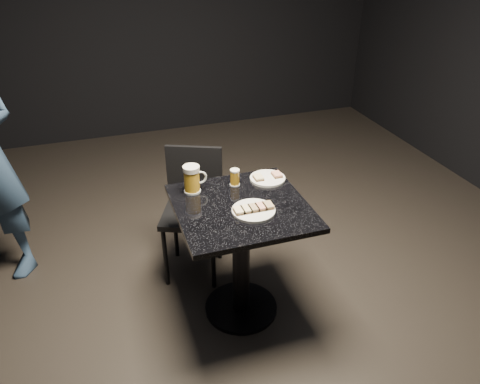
% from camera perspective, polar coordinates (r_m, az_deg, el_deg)
% --- Properties ---
extents(floor, '(6.00, 6.00, 0.00)m').
position_cam_1_polar(floor, '(2.97, 0.13, -14.02)').
color(floor, black).
rests_on(floor, ground).
extents(plate_large, '(0.23, 0.23, 0.01)m').
position_cam_1_polar(plate_large, '(2.45, 1.66, -2.28)').
color(plate_large, silver).
rests_on(plate_large, table).
extents(plate_small, '(0.21, 0.21, 0.01)m').
position_cam_1_polar(plate_small, '(2.76, 3.38, 1.66)').
color(plate_small, white).
rests_on(plate_small, table).
extents(table, '(0.70, 0.70, 0.75)m').
position_cam_1_polar(table, '(2.64, 0.14, -6.08)').
color(table, black).
rests_on(table, floor).
extents(beer_mug, '(0.14, 0.10, 0.16)m').
position_cam_1_polar(beer_mug, '(2.61, -5.85, 1.61)').
color(beer_mug, silver).
rests_on(beer_mug, table).
extents(beer_tumbler, '(0.06, 0.06, 0.10)m').
position_cam_1_polar(beer_tumbler, '(2.68, -0.64, 1.80)').
color(beer_tumbler, silver).
rests_on(beer_tumbler, table).
extents(chair, '(0.47, 0.47, 0.85)m').
position_cam_1_polar(chair, '(3.02, -5.75, -1.42)').
color(chair, black).
rests_on(chair, floor).
extents(canapes_on_plate_large, '(0.21, 0.07, 0.02)m').
position_cam_1_polar(canapes_on_plate_large, '(2.44, 1.66, -1.96)').
color(canapes_on_plate_large, '#4C3521').
rests_on(canapes_on_plate_large, plate_large).
extents(canapes_on_plate_small, '(0.17, 0.07, 0.02)m').
position_cam_1_polar(canapes_on_plate_small, '(2.75, 3.39, 1.96)').
color(canapes_on_plate_small, '#4C3521').
rests_on(canapes_on_plate_small, plate_small).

